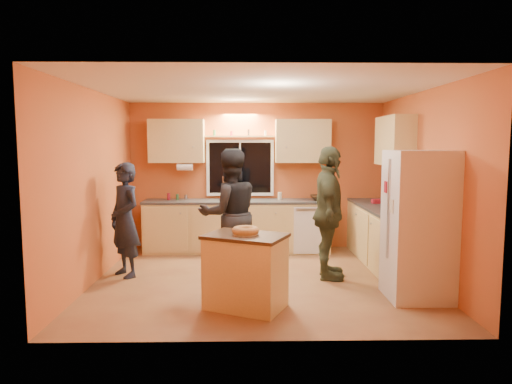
{
  "coord_description": "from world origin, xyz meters",
  "views": [
    {
      "loc": [
        -0.17,
        -6.18,
        1.87
      ],
      "look_at": [
        -0.05,
        0.4,
        1.18
      ],
      "focal_mm": 32.0,
      "sensor_mm": 36.0,
      "label": 1
    }
  ],
  "objects_px": {
    "person_left": "(125,220)",
    "person_center": "(230,214)",
    "island": "(246,271)",
    "person_right": "(329,213)",
    "refrigerator": "(418,225)"
  },
  "relations": [
    {
      "from": "island",
      "to": "person_left",
      "type": "bearing_deg",
      "value": 167.7
    },
    {
      "from": "person_right",
      "to": "island",
      "type": "bearing_deg",
      "value": 142.16
    },
    {
      "from": "refrigerator",
      "to": "island",
      "type": "bearing_deg",
      "value": -172.02
    },
    {
      "from": "person_center",
      "to": "refrigerator",
      "type": "bearing_deg",
      "value": 140.33
    },
    {
      "from": "person_left",
      "to": "person_center",
      "type": "height_order",
      "value": "person_center"
    },
    {
      "from": "island",
      "to": "person_center",
      "type": "xyz_separation_m",
      "value": [
        -0.22,
        1.19,
        0.47
      ]
    },
    {
      "from": "island",
      "to": "person_left",
      "type": "height_order",
      "value": "person_left"
    },
    {
      "from": "person_left",
      "to": "person_center",
      "type": "relative_size",
      "value": 0.89
    },
    {
      "from": "refrigerator",
      "to": "person_center",
      "type": "xyz_separation_m",
      "value": [
        -2.31,
        0.89,
        0.01
      ]
    },
    {
      "from": "person_left",
      "to": "person_center",
      "type": "distance_m",
      "value": 1.49
    },
    {
      "from": "island",
      "to": "person_right",
      "type": "xyz_separation_m",
      "value": [
        1.15,
        1.14,
        0.49
      ]
    },
    {
      "from": "person_right",
      "to": "refrigerator",
      "type": "bearing_deg",
      "value": -124.63
    },
    {
      "from": "island",
      "to": "person_right",
      "type": "height_order",
      "value": "person_right"
    },
    {
      "from": "person_left",
      "to": "person_right",
      "type": "relative_size",
      "value": 0.88
    },
    {
      "from": "refrigerator",
      "to": "island",
      "type": "xyz_separation_m",
      "value": [
        -2.08,
        -0.29,
        -0.47
      ]
    }
  ]
}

